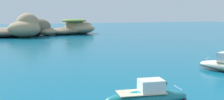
{
  "coord_description": "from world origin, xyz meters",
  "views": [
    {
      "loc": [
        -14.32,
        -9.94,
        6.8
      ],
      "look_at": [
        0.31,
        20.83,
        2.19
      ],
      "focal_mm": 41.49,
      "sensor_mm": 36.0,
      "label": 1
    }
  ],
  "objects": [
    {
      "name": "motorboat_teal",
      "position": [
        -3.72,
        6.07,
        0.66
      ],
      "size": [
        6.91,
        3.42,
        1.96
      ],
      "color": "#19727A",
      "rests_on": "ground"
    },
    {
      "name": "islet_small",
      "position": [
        13.48,
        81.05,
        2.01
      ],
      "size": [
        20.86,
        16.83,
        5.49
      ],
      "color": "#9E8966",
      "rests_on": "ground"
    },
    {
      "name": "islet_large",
      "position": [
        -4.37,
        77.89,
        2.37
      ],
      "size": [
        28.02,
        22.39,
        7.48
      ],
      "color": "#9E8966",
      "rests_on": "ground"
    }
  ]
}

